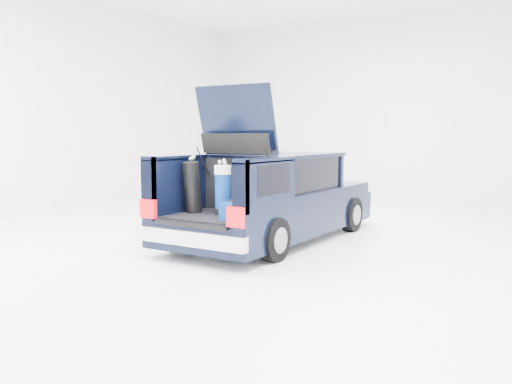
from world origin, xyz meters
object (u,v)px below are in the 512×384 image
Objects in this scene: red_suitcase at (254,194)px; blue_duffel at (241,211)px; black_golf_bag at (192,187)px; blue_golf_bag at (223,189)px; car at (275,199)px.

blue_duffel is at bearing -74.66° from red_suitcase.
blue_golf_bag is (0.49, 0.08, -0.02)m from black_golf_bag.
blue_duffel is (0.17, -0.60, -0.17)m from red_suitcase.
car reaches higher than blue_duffel.
black_golf_bag is 0.50m from blue_golf_bag.
blue_golf_bag is (-0.34, -0.30, 0.08)m from red_suitcase.
blue_duffel is (1.00, -0.21, -0.26)m from black_golf_bag.
car is at bearing 80.95° from black_golf_bag.
red_suitcase is at bearing -74.46° from car.
blue_golf_bag reaches higher than blue_duffel.
car is 1.86m from blue_duffel.
blue_duffel is (0.50, -1.80, 0.05)m from car.
blue_duffel is at bearing -74.44° from car.
blue_duffel is (0.51, -0.30, -0.25)m from blue_golf_bag.
blue_golf_bag reaches higher than red_suitcase.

